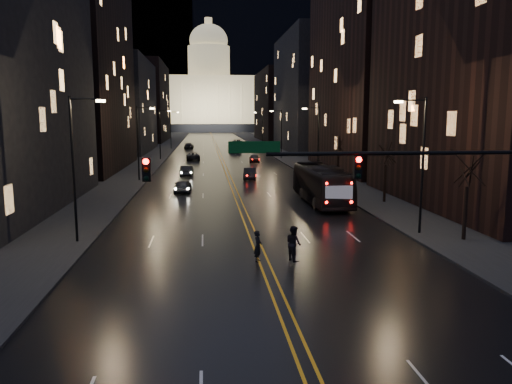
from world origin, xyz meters
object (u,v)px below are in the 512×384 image
object	(u,v)px
pedestrian_a	(258,246)
pedestrian_b	(294,243)
oncoming_car_b	(187,171)
receding_car_a	(250,174)
traffic_signal	(410,178)
oncoming_car_a	(183,186)
bus	(321,184)

from	to	relation	value
pedestrian_a	pedestrian_b	bearing A→B (deg)	-69.20
oncoming_car_b	pedestrian_a	size ratio (longest dim) A/B	2.48
pedestrian_a	receding_car_a	bearing A→B (deg)	16.28
traffic_signal	receding_car_a	world-z (taller)	traffic_signal
oncoming_car_a	pedestrian_a	bearing A→B (deg)	103.56
oncoming_car_b	oncoming_car_a	bearing A→B (deg)	92.90
oncoming_car_a	pedestrian_a	distance (m)	25.82
traffic_signal	receding_car_a	size ratio (longest dim) A/B	3.99
pedestrian_b	bus	bearing A→B (deg)	-40.49
receding_car_a	pedestrian_b	bearing A→B (deg)	-84.35
traffic_signal	oncoming_car_b	xyz separation A→B (m)	(-11.35, 44.78, -4.40)
bus	oncoming_car_b	world-z (taller)	bus
traffic_signal	pedestrian_a	size ratio (longest dim) A/B	10.07
oncoming_car_a	pedestrian_a	world-z (taller)	pedestrian_a
traffic_signal	oncoming_car_a	xyz separation A→B (m)	(-11.29, 30.32, -4.39)
traffic_signal	pedestrian_b	size ratio (longest dim) A/B	8.88
bus	pedestrian_a	distance (m)	19.45
receding_car_a	pedestrian_a	size ratio (longest dim) A/B	2.53
traffic_signal	bus	bearing A→B (deg)	86.32
traffic_signal	bus	world-z (taller)	traffic_signal
traffic_signal	bus	xyz separation A→B (m)	(1.47, 22.85, -3.40)
bus	pedestrian_a	xyz separation A→B (m)	(-7.68, -17.85, -0.85)
bus	pedestrian_b	xyz separation A→B (m)	(-5.73, -17.85, -0.73)
bus	oncoming_car_a	world-z (taller)	bus
traffic_signal	pedestrian_b	world-z (taller)	traffic_signal
oncoming_car_b	bus	bearing A→B (deg)	122.99
oncoming_car_b	receding_car_a	bearing A→B (deg)	154.10
traffic_signal	oncoming_car_a	world-z (taller)	traffic_signal
bus	oncoming_car_a	size ratio (longest dim) A/B	2.92
oncoming_car_a	pedestrian_b	world-z (taller)	pedestrian_b
oncoming_car_b	pedestrian_b	bearing A→B (deg)	102.78
traffic_signal	bus	distance (m)	23.15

